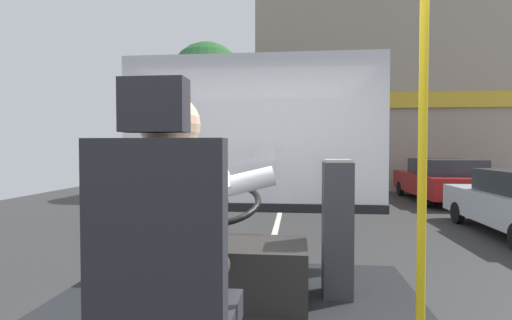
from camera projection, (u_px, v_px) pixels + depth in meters
The scene contains 10 objects.
ground at pixel (281, 209), 10.82m from camera, with size 18.00×44.00×0.06m.
driver_seat at pixel (166, 290), 1.42m from camera, with size 0.48×0.48×1.30m.
bus_driver at pixel (175, 226), 1.53m from camera, with size 0.78×0.52×0.83m.
steering_console at pixel (228, 268), 2.72m from camera, with size 1.10×0.98×0.86m.
handrail_pole at pixel (423, 137), 1.93m from camera, with size 0.04×0.04×2.24m.
fare_box at pixel (337, 228), 2.80m from camera, with size 0.21×0.25×0.98m.
windshield_panel at pixel (251, 150), 3.63m from camera, with size 2.50×0.08×1.48m.
street_tree at pixel (207, 81), 14.12m from camera, with size 2.68×2.68×5.50m.
shop_building at pixel (392, 91), 17.76m from camera, with size 11.95×6.02×8.54m.
parked_car_red at pixel (442, 180), 12.15m from camera, with size 1.98×4.27×1.33m.
Camera 1 is at (0.42, -1.99, 1.68)m, focal length 27.29 mm.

